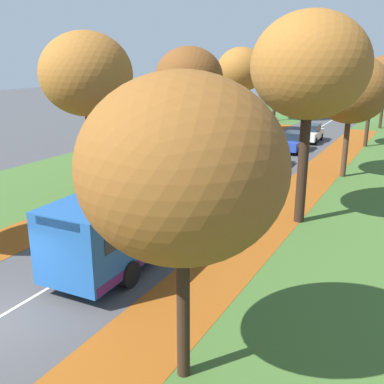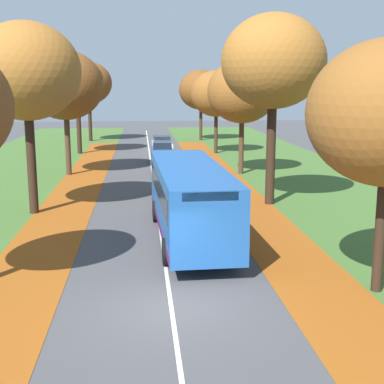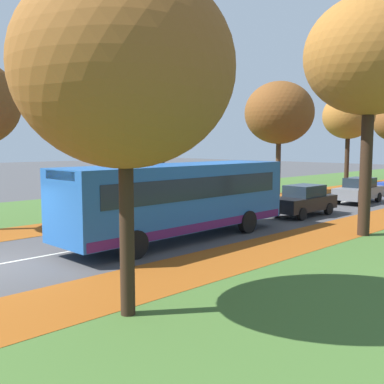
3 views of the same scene
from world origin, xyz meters
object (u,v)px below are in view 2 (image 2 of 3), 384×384
at_px(tree_left_far, 77,82).
at_px(car_grey_following, 166,163).
at_px(car_black_lead, 179,181).
at_px(car_blue_third_in_line, 162,152).
at_px(tree_right_far, 216,94).
at_px(tree_left_near, 26,72).
at_px(tree_right_near, 273,62).
at_px(tree_right_distant, 201,90).
at_px(tree_left_distant, 89,83).
at_px(car_white_fourth_in_line, 162,145).
at_px(tree_left_mid, 65,86).
at_px(bus, 190,197).
at_px(tree_right_mid, 242,92).

relative_size(tree_left_far, car_grey_following, 2.01).
distance_m(car_black_lead, car_blue_third_in_line, 13.67).
bearing_deg(tree_right_far, car_grey_following, -113.77).
distance_m(tree_left_near, tree_right_near, 11.96).
distance_m(tree_left_far, tree_right_distant, 16.52).
relative_size(tree_left_distant, tree_right_near, 0.90).
relative_size(tree_left_distant, car_blue_third_in_line, 2.06).
bearing_deg(car_white_fourth_in_line, tree_left_distant, 121.78).
distance_m(tree_left_near, tree_left_distant, 34.58).
bearing_deg(tree_left_mid, car_blue_third_in_line, 41.19).
bearing_deg(tree_left_near, tree_right_distant, 70.67).
height_order(tree_right_far, bus, tree_right_far).
xyz_separation_m(tree_left_far, bus, (7.48, -28.37, -4.70)).
relative_size(tree_left_far, tree_right_distant, 1.09).
bearing_deg(tree_left_near, tree_left_mid, 88.92).
bearing_deg(car_grey_following, tree_right_mid, -0.38).
distance_m(tree_right_near, tree_right_mid, 9.94).
bearing_deg(car_black_lead, tree_right_mid, 55.31).
bearing_deg(car_grey_following, tree_left_far, 120.16).
height_order(tree_left_far, car_white_fourth_in_line, tree_left_far).
relative_size(tree_left_near, car_blue_third_in_line, 2.15).
relative_size(tree_right_distant, car_blue_third_in_line, 1.87).
bearing_deg(tree_right_mid, tree_left_near, -138.72).
bearing_deg(car_grey_following, car_black_lead, -87.06).
bearing_deg(car_blue_third_in_line, bus, -89.51).
distance_m(tree_left_near, tree_left_mid, 11.43).
relative_size(tree_left_far, bus, 0.82).
height_order(tree_left_mid, tree_right_near, tree_right_near).
bearing_deg(tree_right_near, car_white_fourth_in_line, 102.47).
height_order(tree_left_mid, tree_right_mid, tree_left_mid).
xyz_separation_m(tree_left_mid, bus, (6.94, -16.47, -4.40)).
height_order(tree_right_mid, car_grey_following, tree_right_mid).
xyz_separation_m(tree_left_near, tree_right_distant, (12.02, 34.26, -1.10)).
xyz_separation_m(tree_right_near, car_black_lead, (-4.60, 2.71, -6.44)).
xyz_separation_m(car_black_lead, car_grey_following, (-0.37, 7.13, 0.00)).
relative_size(tree_left_near, car_white_fourth_in_line, 2.14).
xyz_separation_m(tree_left_near, car_black_lead, (7.32, 3.64, -5.91)).
height_order(tree_left_near, tree_right_mid, tree_left_near).
relative_size(tree_left_far, tree_left_distant, 0.99).
bearing_deg(tree_left_mid, tree_left_far, 92.60).
height_order(tree_left_near, tree_right_near, tree_right_near).
height_order(tree_left_far, car_black_lead, tree_left_far).
bearing_deg(tree_left_distant, car_white_fourth_in_line, -58.22).
bearing_deg(tree_right_far, tree_right_near, -90.43).
bearing_deg(car_black_lead, car_white_fourth_in_line, 90.51).
relative_size(car_grey_following, car_white_fourth_in_line, 1.01).
xyz_separation_m(tree_left_near, car_blue_third_in_line, (6.96, 17.31, -5.91)).
xyz_separation_m(tree_right_mid, car_blue_third_in_line, (-5.27, 6.58, -4.87)).
relative_size(tree_right_far, car_black_lead, 1.77).
bearing_deg(tree_right_near, tree_right_far, 89.57).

